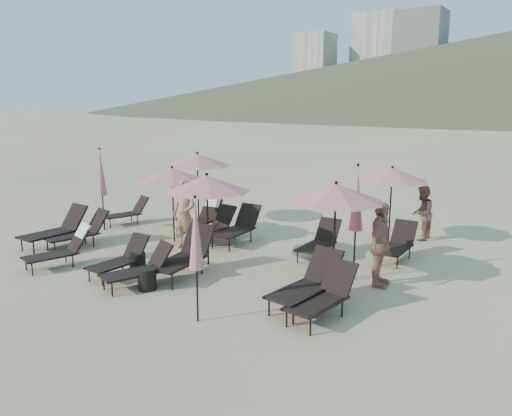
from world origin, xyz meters
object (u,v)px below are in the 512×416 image
Objects in this scene: umbrella_open_2 at (336,193)px; beachgoer_a at (184,215)px; lounger_2 at (184,255)px; lounger_5 at (323,295)px; lounger_6 at (128,212)px; umbrella_open_1 at (207,184)px; lounger_1 at (63,248)px; side_table_1 at (147,279)px; lounger_12 at (56,229)px; umbrella_closed_1 at (357,199)px; umbrella_open_0 at (172,175)px; lounger_4 at (308,283)px; umbrella_closed_2 at (101,173)px; lounger_7 at (202,216)px; umbrella_open_4 at (392,175)px; lounger_8 at (212,225)px; lounger_10 at (320,241)px; umbrella_open_3 at (197,160)px; lounger_0 at (80,231)px; umbrella_closed_0 at (196,235)px; beachgoer_b at (422,213)px; lounger_11 at (397,244)px; lounger_13 at (121,259)px; lounger_9 at (238,227)px; beachgoer_c at (380,245)px; side_table_0 at (138,262)px.

umbrella_open_2 is 4.69m from beachgoer_a.
lounger_5 is at bearing -11.89° from lounger_2.
umbrella_open_1 is at bearing -2.51° from lounger_6.
lounger_1 is 3.57× the size of side_table_1.
umbrella_closed_1 reaches higher than lounger_12.
umbrella_open_0 is at bearing 165.68° from lounger_5.
umbrella_closed_2 is (-8.20, 1.75, 1.32)m from lounger_4.
umbrella_open_4 is at bearing 19.67° from lounger_7.
lounger_12 is (-3.18, -2.92, 0.06)m from lounger_8.
umbrella_open_2 reaches higher than lounger_5.
lounger_6 is at bearing -179.69° from lounger_10.
umbrella_closed_1 reaches higher than lounger_6.
lounger_1 is 7.11m from umbrella_closed_1.
lounger_10 is 0.68× the size of umbrella_open_3.
lounger_7 reaches higher than lounger_10.
umbrella_open_1 is at bearing 24.92° from lounger_0.
lounger_8 is at bearing 126.57° from umbrella_closed_0.
lounger_5 is at bearing -32.96° from umbrella_open_3.
lounger_2 is at bearing -42.06° from umbrella_open_0.
lounger_4 is 5.04m from beachgoer_a.
umbrella_closed_1 is 1.64× the size of beachgoer_b.
lounger_12 is at bearing -166.54° from umbrella_open_1.
umbrella_closed_1 reaches higher than lounger_11.
lounger_5 reaches higher than side_table_1.
umbrella_open_1 is at bearing 169.12° from lounger_5.
umbrella_open_0 is at bearing 130.25° from lounger_2.
lounger_2 is at bearing -60.08° from beachgoer_a.
lounger_13 is 0.65× the size of umbrella_closed_0.
lounger_13 is at bearing -5.38° from lounger_0.
lounger_9 is 4.08m from side_table_1.
lounger_13 is (-0.59, -3.73, -0.08)m from lounger_9.
umbrella_closed_0 is 4.01m from umbrella_closed_1.
lounger_9 reaches higher than lounger_13.
lounger_1 is 0.89× the size of beachgoer_c.
lounger_7 is at bearing 155.95° from lounger_5.
side_table_0 is (3.95, -3.19, -0.17)m from lounger_6.
lounger_10 is (-1.29, 3.01, -0.05)m from lounger_4.
lounger_8 is at bearing 156.24° from lounger_5.
side_table_0 is 1.00× the size of side_table_1.
lounger_6 is 0.99× the size of lounger_10.
lounger_5 reaches higher than lounger_13.
lounger_2 is at bearing -86.32° from umbrella_open_1.
lounger_10 is (4.82, 4.18, -0.04)m from lounger_1.
lounger_7 is at bearing 70.15° from beachgoer_c.
beachgoer_c is at bearing 12.12° from lounger_6.
side_table_1 is (2.20, -4.40, -0.29)m from lounger_7.
umbrella_open_0 is 7.26m from beachgoer_b.
lounger_4 is at bearing 12.22° from lounger_13.
lounger_11 is 0.73× the size of umbrella_open_0.
umbrella_open_1 reaches higher than beachgoer_a.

